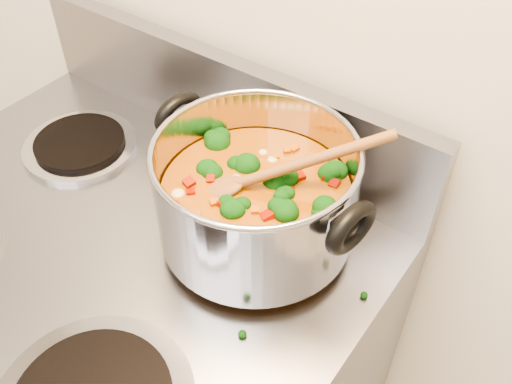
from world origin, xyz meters
TOP-DOWN VIEW (x-y plane):
  - stockpot at (0.15, 1.32)m, footprint 0.33×0.26m
  - wooden_spoon at (0.16, 1.32)m, footprint 0.21×0.18m
  - cooktop_crumbs at (-0.05, 1.33)m, footprint 0.07×0.04m

SIDE VIEW (x-z plane):
  - cooktop_crumbs at x=-0.05m, z-range 0.92..0.93m
  - stockpot at x=0.15m, z-range 0.92..1.08m
  - wooden_spoon at x=0.16m, z-range 0.98..1.09m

